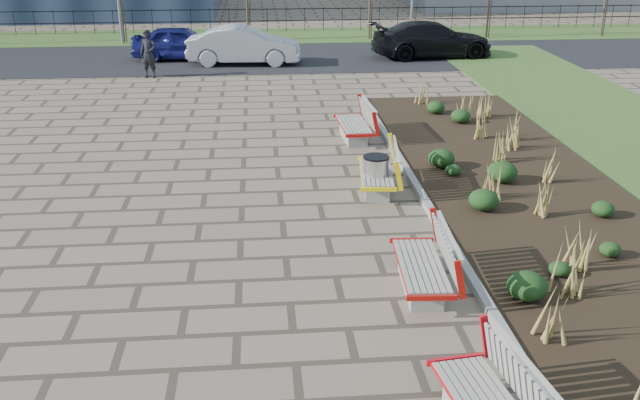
{
  "coord_description": "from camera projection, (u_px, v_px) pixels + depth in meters",
  "views": [
    {
      "loc": [
        0.44,
        -9.15,
        5.79
      ],
      "look_at": [
        1.5,
        3.0,
        0.9
      ],
      "focal_mm": 40.0,
      "sensor_mm": 36.0,
      "label": 1
    }
  ],
  "objects": [
    {
      "name": "car_black",
      "position": [
        432.0,
        39.0,
        30.86
      ],
      "size": [
        5.41,
        2.61,
        1.52
      ],
      "primitive_type": "imported",
      "rotation": [
        0.0,
        0.0,
        1.67
      ],
      "color": "black",
      "rests_on": "road"
    },
    {
      "name": "litter_bin",
      "position": [
        376.0,
        176.0,
        15.74
      ],
      "size": [
        0.56,
        0.56,
        0.86
      ],
      "primitive_type": "cylinder",
      "color": "#B2B2B7",
      "rests_on": "ground"
    },
    {
      "name": "car_blue",
      "position": [
        181.0,
        43.0,
        30.34
      ],
      "size": [
        4.21,
        1.83,
        1.41
      ],
      "primitive_type": "imported",
      "rotation": [
        0.0,
        0.0,
        1.53
      ],
      "color": "navy",
      "rests_on": "road"
    },
    {
      "name": "planting_bed",
      "position": [
        527.0,
        195.0,
        15.69
      ],
      "size": [
        4.5,
        18.0,
        0.1
      ],
      "primitive_type": "cube",
      "color": "black",
      "rests_on": "ground"
    },
    {
      "name": "ground",
      "position": [
        237.0,
        334.0,
        10.58
      ],
      "size": [
        120.0,
        120.0,
        0.0
      ],
      "primitive_type": "plane",
      "color": "#72614E",
      "rests_on": "ground"
    },
    {
      "name": "car_silver",
      "position": [
        244.0,
        45.0,
        29.4
      ],
      "size": [
        4.75,
        1.95,
        1.53
      ],
      "primitive_type": "imported",
      "rotation": [
        0.0,
        0.0,
        1.5
      ],
      "color": "gray",
      "rests_on": "road"
    },
    {
      "name": "grass_verge_far",
      "position": [
        249.0,
        36.0,
        36.47
      ],
      "size": [
        80.0,
        5.0,
        0.04
      ],
      "primitive_type": "cube",
      "color": "#33511E",
      "rests_on": "ground"
    },
    {
      "name": "planting_curb",
      "position": [
        423.0,
        198.0,
        15.49
      ],
      "size": [
        0.16,
        18.0,
        0.15
      ],
      "primitive_type": "cube",
      "color": "gray",
      "rests_on": "ground"
    },
    {
      "name": "road",
      "position": [
        248.0,
        58.0,
        30.92
      ],
      "size": [
        80.0,
        7.0,
        0.02
      ],
      "primitive_type": "cube",
      "color": "black",
      "rests_on": "ground"
    },
    {
      "name": "railing_fence",
      "position": [
        248.0,
        20.0,
        37.62
      ],
      "size": [
        44.0,
        0.1,
        1.2
      ],
      "primitive_type": null,
      "color": "black",
      "rests_on": "grass_verge_far"
    },
    {
      "name": "tree_b",
      "position": [
        120.0,
        0.0,
        33.84
      ],
      "size": [
        1.4,
        1.4,
        4.0
      ],
      "primitive_type": null,
      "color": "#4C3D2D",
      "rests_on": "grass_verge_far"
    },
    {
      "name": "bench_d",
      "position": [
        353.0,
        122.0,
        19.56
      ],
      "size": [
        1.0,
        2.14,
        1.0
      ],
      "primitive_type": null,
      "rotation": [
        0.0,
        0.0,
        0.05
      ],
      "color": "red",
      "rests_on": "ground"
    },
    {
      "name": "pedestrian",
      "position": [
        148.0,
        54.0,
        26.98
      ],
      "size": [
        0.74,
        0.58,
        1.8
      ],
      "primitive_type": "imported",
      "rotation": [
        0.0,
        0.0,
        -0.26
      ],
      "color": "black",
      "rests_on": "ground"
    },
    {
      "name": "bench_c",
      "position": [
        376.0,
        170.0,
        15.91
      ],
      "size": [
        1.13,
        2.19,
        1.0
      ],
      "primitive_type": null,
      "rotation": [
        0.0,
        0.0,
        -0.11
      ],
      "color": "yellow",
      "rests_on": "ground"
    },
    {
      "name": "bench_b",
      "position": [
        421.0,
        262.0,
        11.66
      ],
      "size": [
        1.02,
        2.15,
        1.0
      ],
      "primitive_type": null,
      "rotation": [
        0.0,
        0.0,
        -0.06
      ],
      "color": "#B2120B",
      "rests_on": "ground"
    }
  ]
}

